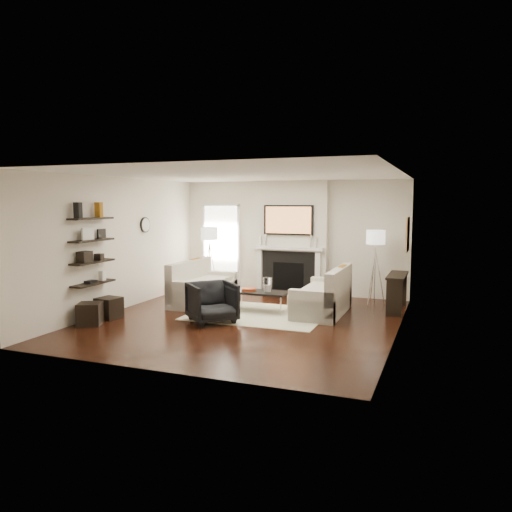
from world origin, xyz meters
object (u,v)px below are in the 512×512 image
(lamp_right_shade, at_px, (376,237))
(ottoman_near, at_px, (109,308))
(loveseat_left_base, at_px, (203,294))
(coffee_table, at_px, (260,292))
(loveseat_right_base, at_px, (322,303))
(armchair, at_px, (212,300))
(lamp_left_shade, at_px, (209,233))

(lamp_right_shade, height_order, ottoman_near, lamp_right_shade)
(loveseat_left_base, height_order, coffee_table, same)
(loveseat_right_base, xyz_separation_m, lamp_right_shade, (0.83, 1.36, 1.24))
(loveseat_left_base, xyz_separation_m, armchair, (0.94, -1.48, 0.20))
(loveseat_left_base, xyz_separation_m, loveseat_right_base, (2.65, -0.06, 0.00))
(ottoman_near, bearing_deg, loveseat_left_base, 61.47)
(armchair, relative_size, lamp_left_shade, 2.04)
(loveseat_left_base, height_order, ottoman_near, loveseat_left_base)
(loveseat_left_base, relative_size, lamp_left_shade, 4.50)
(ottoman_near, bearing_deg, loveseat_right_base, 26.54)
(coffee_table, relative_size, ottoman_near, 2.75)
(loveseat_left_base, relative_size, ottoman_near, 4.50)
(loveseat_right_base, height_order, coffee_table, same)
(lamp_left_shade, xyz_separation_m, lamp_right_shade, (3.90, 0.14, 0.00))
(coffee_table, relative_size, armchair, 1.35)
(armchair, xyz_separation_m, lamp_right_shade, (2.55, 2.77, 1.04))
(lamp_left_shade, bearing_deg, lamp_right_shade, 2.05)
(lamp_left_shade, height_order, ottoman_near, lamp_left_shade)
(coffee_table, height_order, armchair, armchair)
(armchair, height_order, lamp_left_shade, lamp_left_shade)
(loveseat_left_base, distance_m, ottoman_near, 2.17)
(loveseat_right_base, distance_m, coffee_table, 1.24)
(loveseat_left_base, xyz_separation_m, lamp_left_shade, (-0.41, 1.16, 1.24))
(loveseat_right_base, relative_size, lamp_right_shade, 4.50)
(coffee_table, bearing_deg, loveseat_left_base, 166.18)
(lamp_left_shade, relative_size, lamp_right_shade, 1.00)
(coffee_table, distance_m, armchair, 1.23)
(loveseat_right_base, height_order, lamp_right_shade, lamp_right_shade)
(loveseat_right_base, height_order, armchair, armchair)
(loveseat_left_base, xyz_separation_m, ottoman_near, (-1.03, -1.90, -0.01))
(loveseat_right_base, bearing_deg, coffee_table, -165.90)
(armchair, xyz_separation_m, lamp_left_shade, (-1.35, 2.63, 1.04))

